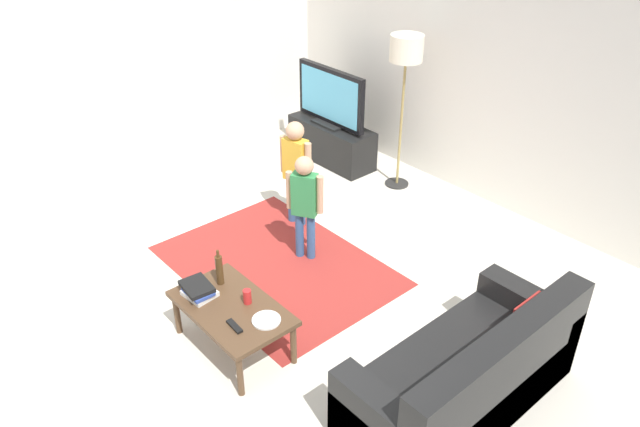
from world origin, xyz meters
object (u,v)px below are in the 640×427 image
object	(u,v)px
couch	(470,379)
plate	(266,320)
book_stack	(198,290)
bottle	(219,270)
child_near_tv	(296,164)
tv_remote	(234,326)
tv_stand	(331,143)
coffee_table	(232,311)
soda_can	(247,297)
tv	(331,98)
child_center	(305,199)
floor_lamp	(406,57)

from	to	relation	value
couch	plate	xyz separation A→B (m)	(-1.30, -0.79, 0.14)
book_stack	bottle	distance (m)	0.24
child_near_tv	plate	size ratio (longest dim) A/B	5.25
tv_remote	couch	bearing A→B (deg)	39.47
couch	bottle	size ratio (longest dim) A/B	5.60
tv_stand	plate	size ratio (longest dim) A/B	5.45
book_stack	tv_remote	distance (m)	0.50
coffee_table	book_stack	bearing A→B (deg)	-156.96
couch	tv_remote	world-z (taller)	couch
coffee_table	soda_can	size ratio (longest dim) A/B	8.33
bottle	soda_can	bearing A→B (deg)	3.27
couch	book_stack	distance (m)	2.16
tv_stand	bottle	xyz separation A→B (m)	(1.73, -2.78, 0.31)
tv	child_near_tv	size ratio (longest dim) A/B	0.95
coffee_table	plate	world-z (taller)	plate
book_stack	soda_can	xyz separation A→B (m)	(0.33, 0.24, 0.01)
tv_remote	soda_can	distance (m)	0.30
book_stack	couch	bearing A→B (deg)	27.97
coffee_table	book_stack	xyz separation A→B (m)	(-0.28, -0.12, 0.10)
child_near_tv	bottle	size ratio (longest dim) A/B	3.59
coffee_table	tv_stand	bearing A→B (deg)	125.18
plate	tv_stand	bearing A→B (deg)	130.21
child_center	book_stack	distance (m)	1.42
coffee_table	soda_can	distance (m)	0.17
child_near_tv	book_stack	distance (m)	1.93
tv	child_center	distance (m)	2.17
couch	plate	size ratio (longest dim) A/B	8.18
tv	book_stack	size ratio (longest dim) A/B	3.76
tv	bottle	xyz separation A→B (m)	(1.73, -2.76, -0.29)
tv_stand	plate	world-z (taller)	tv_stand
tv	floor_lamp	world-z (taller)	floor_lamp
book_stack	plate	world-z (taller)	book_stack
coffee_table	tv_remote	size ratio (longest dim) A/B	5.88
tv	book_stack	distance (m)	3.48
coffee_table	soda_can	xyz separation A→B (m)	(0.05, 0.12, 0.11)
child_near_tv	book_stack	world-z (taller)	child_near_tv
couch	floor_lamp	world-z (taller)	floor_lamp
floor_lamp	plate	world-z (taller)	floor_lamp
tv_stand	bottle	bearing A→B (deg)	-58.10
coffee_table	book_stack	distance (m)	0.32
tv	child_center	size ratio (longest dim) A/B	1.01
tv	bottle	world-z (taller)	tv
child_center	coffee_table	size ratio (longest dim) A/B	1.09
plate	couch	bearing A→B (deg)	31.27
plate	coffee_table	bearing A→B (deg)	-162.66
couch	tv_remote	distance (m)	1.74
tv_remote	plate	world-z (taller)	plate
couch	soda_can	size ratio (longest dim) A/B	15.00
plate	book_stack	bearing A→B (deg)	-159.95
tv_remote	soda_can	bearing A→B (deg)	129.00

